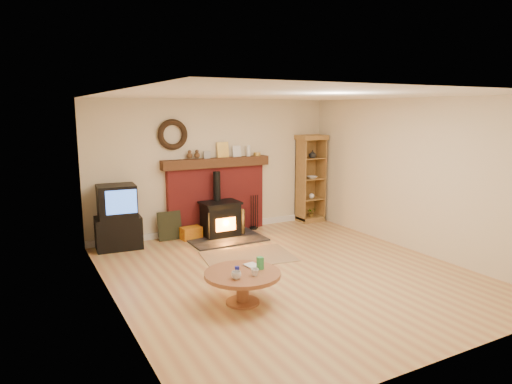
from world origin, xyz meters
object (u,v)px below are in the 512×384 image
wood_stove (221,220)px  coffee_table (243,278)px  curio_cabinet (310,178)px  tv_unit (118,218)px

wood_stove → coffee_table: wood_stove is taller
wood_stove → curio_cabinet: size_ratio=0.75×
curio_cabinet → wood_stove: bearing=-172.8°
wood_stove → coffee_table: (-1.01, -2.92, 0.01)m
curio_cabinet → coffee_table: size_ratio=1.95×
tv_unit → curio_cabinet: 4.14m
wood_stove → coffee_table: size_ratio=1.46×
tv_unit → curio_cabinet: bearing=1.2°
wood_stove → tv_unit: bearing=174.0°
tv_unit → coffee_table: bearing=-74.4°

